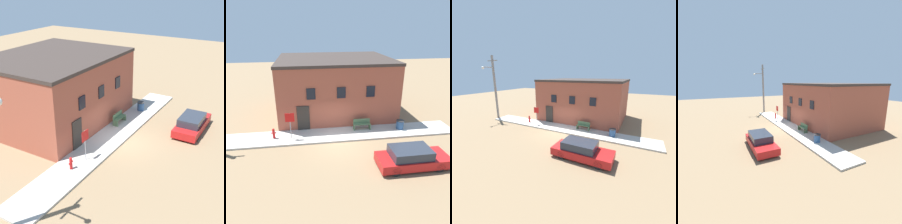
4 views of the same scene
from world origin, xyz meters
The scene contains 8 objects.
ground_plane centered at (0.00, 0.00, 0.00)m, with size 80.00×80.00×0.00m, color #846B4C.
sidewalk centered at (0.00, 1.17, 0.07)m, with size 19.54×2.34×0.14m.
brick_building centered at (0.63, 6.58, 2.69)m, with size 10.46×8.61×5.37m.
fire_hydrant centered at (-4.76, 1.16, 0.54)m, with size 0.40×0.19×0.81m.
stop_sign centered at (-3.46, 0.97, 1.58)m, with size 0.69×0.06×2.05m.
bench centered at (2.27, 1.74, 0.56)m, with size 1.40×0.44×0.85m.
trash_bin centered at (5.43, 1.34, 0.51)m, with size 0.62×0.62×0.74m.
parked_car centered at (4.09, -3.56, 0.61)m, with size 4.43×1.77×1.28m.
Camera 1 is at (-17.24, -8.92, 10.94)m, focal length 50.00 mm.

